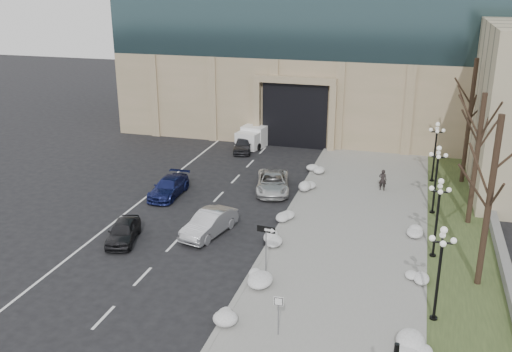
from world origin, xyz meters
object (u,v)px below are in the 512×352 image
at_px(car_b, 209,223).
at_px(car_d, 273,182).
at_px(pedestrian, 383,180).
at_px(lamppost_d, 436,144).
at_px(car_e, 243,145).
at_px(keep_sign, 278,308).
at_px(lamppost_b, 438,207).
at_px(lamppost_c, 437,171).
at_px(car_c, 169,187).
at_px(car_a, 123,231).
at_px(box_truck, 259,134).
at_px(one_way_sign, 269,236).
at_px(lamppost_a, 440,261).

xyz_separation_m(car_b, car_d, (1.88, 8.30, -0.04)).
distance_m(pedestrian, lamppost_d, 5.20).
bearing_deg(car_d, car_e, 106.05).
xyz_separation_m(keep_sign, lamppost_b, (6.60, 9.71, 1.59)).
height_order(pedestrian, lamppost_c, lamppost_c).
height_order(car_c, keep_sign, keep_sign).
relative_size(car_b, lamppost_d, 0.95).
bearing_deg(lamppost_d, lamppost_c, -90.00).
xyz_separation_m(car_a, pedestrian, (14.28, 12.78, 0.26)).
height_order(car_c, box_truck, box_truck).
xyz_separation_m(car_a, car_c, (-0.50, 7.66, 0.01)).
bearing_deg(lamppost_b, keep_sign, -124.22).
relative_size(car_b, lamppost_c, 0.95).
height_order(car_d, pedestrian, pedestrian).
bearing_deg(one_way_sign, lamppost_d, 70.43).
bearing_deg(car_e, car_d, -72.87).
bearing_deg(car_d, box_truck, 96.78).
distance_m(car_c, lamppost_a, 21.63).
xyz_separation_m(lamppost_b, lamppost_c, (0.00, 6.50, 0.00)).
distance_m(car_c, lamppost_b, 19.08).
bearing_deg(car_e, lamppost_a, -67.07).
relative_size(car_a, keep_sign, 1.90).
distance_m(box_truck, lamppost_c, 20.68).
bearing_deg(pedestrian, one_way_sign, 78.85).
xyz_separation_m(car_c, lamppost_d, (18.32, 8.26, 2.41)).
distance_m(car_a, car_e, 19.66).
bearing_deg(lamppost_b, car_a, -170.72).
height_order(car_e, lamppost_b, lamppost_b).
bearing_deg(box_truck, keep_sign, -62.80).
bearing_deg(pedestrian, lamppost_a, 109.70).
xyz_separation_m(car_a, car_d, (6.49, 10.60, 0.05)).
bearing_deg(car_b, car_e, 113.70).
xyz_separation_m(one_way_sign, lamppost_c, (8.40, 11.02, 0.75)).
distance_m(box_truck, lamppost_a, 30.66).
distance_m(car_d, keep_sign, 18.04).
height_order(pedestrian, lamppost_d, lamppost_d).
bearing_deg(lamppost_b, car_c, 165.48).
distance_m(pedestrian, keep_sign, 19.82).
relative_size(car_a, one_way_sign, 1.37).
bearing_deg(lamppost_d, lamppost_a, -90.00).
bearing_deg(car_b, lamppost_d, 59.02).
bearing_deg(lamppost_a, lamppost_c, 90.00).
height_order(car_c, lamppost_a, lamppost_a).
bearing_deg(car_a, lamppost_a, -25.98).
height_order(car_e, lamppost_a, lamppost_a).
bearing_deg(car_b, pedestrian, 60.49).
relative_size(car_b, box_truck, 0.72).
xyz_separation_m(car_e, keep_sign, (9.83, -26.40, 0.83)).
xyz_separation_m(car_b, pedestrian, (9.66, 10.48, 0.17)).
distance_m(car_d, one_way_sign, 12.66).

